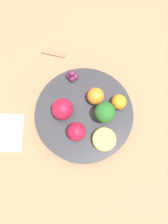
{
  "coord_description": "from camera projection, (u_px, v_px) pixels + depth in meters",
  "views": [
    {
      "loc": [
        -0.01,
        0.15,
        0.62
      ],
      "look_at": [
        0.0,
        0.0,
        0.06
      ],
      "focal_mm": 35.0,
      "sensor_mm": 36.0,
      "label": 1
    }
  ],
  "objects": [
    {
      "name": "bowl",
      "position": [
        84.0,
        115.0,
        0.6
      ],
      "size": [
        0.27,
        0.27,
        0.03
      ],
      "color": "#2D2D33",
      "rests_on": "table_surface"
    },
    {
      "name": "napkin",
      "position": [
        3.0,
        132.0,
        0.6
      ],
      "size": [
        0.11,
        0.11,
        0.01
      ],
      "color": "white",
      "rests_on": "table_surface"
    },
    {
      "name": "small_cup",
      "position": [
        104.0,
        140.0,
        0.56
      ],
      "size": [
        0.06,
        0.06,
        0.02
      ],
      "color": "#F4CC4C",
      "rests_on": "bowl"
    },
    {
      "name": "orange_back",
      "position": [
        96.0,
        96.0,
        0.58
      ],
      "size": [
        0.05,
        0.05,
        0.05
      ],
      "color": "orange",
      "rests_on": "bowl"
    },
    {
      "name": "orange_front",
      "position": [
        119.0,
        102.0,
        0.57
      ],
      "size": [
        0.04,
        0.04,
        0.04
      ],
      "color": "orange",
      "rests_on": "bowl"
    },
    {
      "name": "grape_cluster",
      "position": [
        72.0,
        75.0,
        0.6
      ],
      "size": [
        0.04,
        0.04,
        0.03
      ],
      "color": "#5B1E42",
      "rests_on": "bowl"
    },
    {
      "name": "ground_plane",
      "position": [
        84.0,
        118.0,
        0.64
      ],
      "size": [
        6.0,
        6.0,
        0.0
      ],
      "primitive_type": "plane",
      "color": "gray"
    },
    {
      "name": "spoon",
      "position": [
        54.0,
        53.0,
        0.67
      ],
      "size": [
        0.07,
        0.03,
        0.01
      ],
      "color": "olive",
      "rests_on": "table_surface"
    },
    {
      "name": "table_surface",
      "position": [
        84.0,
        117.0,
        0.63
      ],
      "size": [
        1.2,
        1.2,
        0.02
      ],
      "color": "#936D4C",
      "rests_on": "ground_plane"
    },
    {
      "name": "apple_green",
      "position": [
        63.0,
        108.0,
        0.56
      ],
      "size": [
        0.06,
        0.06,
        0.06
      ],
      "color": "#B7142D",
      "rests_on": "bowl"
    },
    {
      "name": "apple_red",
      "position": [
        76.0,
        132.0,
        0.55
      ],
      "size": [
        0.05,
        0.05,
        0.05
      ],
      "color": "#B7142D",
      "rests_on": "bowl"
    },
    {
      "name": "broccoli",
      "position": [
        105.0,
        112.0,
        0.54
      ],
      "size": [
        0.05,
        0.05,
        0.07
      ],
      "color": "#99C17A",
      "rests_on": "bowl"
    }
  ]
}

